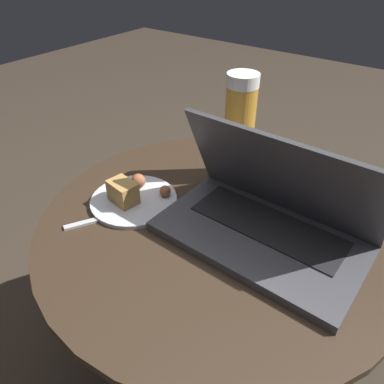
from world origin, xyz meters
name	(u,v)px	position (x,y,z in m)	size (l,w,h in m)	color
ground_plane	(211,358)	(0.00, 0.00, 0.00)	(6.00, 6.00, 0.00)	#382D23
table	(217,257)	(0.00, 0.00, 0.40)	(0.73, 0.73, 0.50)	black
laptop	(267,217)	(0.10, 0.01, 0.54)	(0.38, 0.22, 0.21)	#47474C
beer_glass	(239,128)	(-0.06, 0.16, 0.62)	(0.07, 0.07, 0.24)	gold
snack_plate	(133,196)	(-0.18, -0.06, 0.51)	(0.18, 0.18, 0.06)	silver
fork	(118,214)	(-0.17, -0.11, 0.50)	(0.11, 0.17, 0.00)	silver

